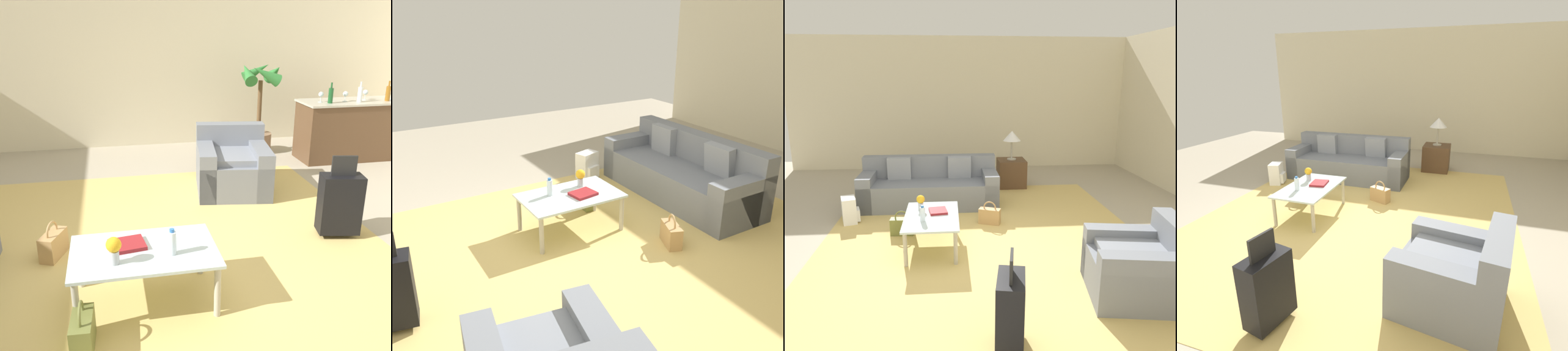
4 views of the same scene
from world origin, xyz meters
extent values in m
plane|color=#A89E89|center=(0.00, 0.00, 0.00)|extent=(12.00, 12.00, 0.00)
cube|color=beige|center=(-5.06, 0.00, 1.55)|extent=(0.12, 8.00, 3.10)
cube|color=tan|center=(-0.60, 0.20, 0.00)|extent=(5.20, 4.40, 0.01)
cube|color=slate|center=(-2.10, -0.60, 0.23)|extent=(0.86, 2.31, 0.45)
cube|color=slate|center=(-2.42, -0.60, 0.41)|extent=(0.22, 2.31, 0.83)
cube|color=slate|center=(-2.10, 0.44, 0.30)|extent=(0.86, 0.24, 0.60)
cube|color=slate|center=(-2.10, -1.64, 0.30)|extent=(0.86, 0.24, 0.60)
cube|color=gray|center=(-2.26, -0.08, 0.63)|extent=(0.17, 0.40, 0.41)
cube|color=gray|center=(-2.26, -1.12, 0.63)|extent=(0.13, 0.40, 0.40)
cube|color=slate|center=(0.90, 1.60, 0.22)|extent=(1.01, 1.05, 0.44)
cube|color=slate|center=(0.96, 1.96, 0.40)|extent=(0.90, 0.34, 0.80)
cube|color=slate|center=(1.23, 1.55, 0.30)|extent=(0.34, 0.94, 0.60)
cube|color=slate|center=(0.57, 1.65, 0.30)|extent=(0.34, 0.94, 0.60)
cube|color=gray|center=(0.89, 1.55, 0.48)|extent=(0.73, 0.75, 0.08)
cube|color=silver|center=(-0.40, -0.50, 0.43)|extent=(1.10, 0.69, 0.02)
cylinder|color=#ADA899|center=(-0.90, -0.21, 0.21)|extent=(0.05, 0.05, 0.42)
cylinder|color=#ADA899|center=(0.10, -0.21, 0.21)|extent=(0.05, 0.05, 0.42)
cylinder|color=#ADA899|center=(-0.90, -0.79, 0.21)|extent=(0.05, 0.05, 0.42)
cylinder|color=#ADA899|center=(0.10, -0.79, 0.21)|extent=(0.05, 0.05, 0.42)
cylinder|color=silver|center=(-0.20, -0.60, 0.54)|extent=(0.06, 0.06, 0.18)
cylinder|color=#2D6BBC|center=(-0.20, -0.60, 0.64)|extent=(0.04, 0.04, 0.02)
cube|color=maroon|center=(-0.52, -0.42, 0.46)|extent=(0.30, 0.26, 0.03)
cylinder|color=#B2B7BC|center=(-0.62, -0.65, 0.50)|extent=(0.07, 0.07, 0.10)
sphere|color=gold|center=(-0.62, -0.65, 0.60)|extent=(0.11, 0.11, 0.11)
cube|color=#513823|center=(-3.20, 1.00, 0.28)|extent=(0.55, 0.55, 0.56)
cylinder|color=#ADA899|center=(-3.20, 1.00, 0.57)|extent=(0.18, 0.18, 0.02)
cylinder|color=#ADA899|center=(-3.20, 1.00, 0.76)|extent=(0.04, 0.04, 0.36)
cone|color=white|center=(-3.20, 1.00, 1.04)|extent=(0.35, 0.35, 0.20)
cube|color=black|center=(1.60, 0.20, 0.35)|extent=(0.43, 0.29, 0.60)
cube|color=black|center=(1.60, 0.20, 0.75)|extent=(0.24, 0.07, 0.20)
cylinder|color=black|center=(1.46, 0.23, 0.03)|extent=(0.03, 0.05, 0.05)
cylinder|color=black|center=(1.74, 0.17, 0.03)|extent=(0.03, 0.05, 0.05)
cube|color=tan|center=(-1.17, 0.34, 0.12)|extent=(0.25, 0.35, 0.24)
torus|color=tan|center=(-1.17, 0.34, 0.26)|extent=(0.09, 0.19, 0.20)
cube|color=olive|center=(-0.86, -0.94, 0.12)|extent=(0.16, 0.33, 0.24)
torus|color=olive|center=(-0.86, -0.94, 0.26)|extent=(0.03, 0.20, 0.20)
cube|color=white|center=(-1.40, -1.80, 0.20)|extent=(0.35, 0.28, 0.40)
cube|color=white|center=(-1.44, -1.69, 0.12)|extent=(0.22, 0.12, 0.18)
camera|label=1|loc=(-0.60, -3.40, 2.08)|focal=40.00mm
camera|label=2|loc=(1.71, 3.39, 2.41)|focal=40.00mm
camera|label=3|loc=(4.25, -0.27, 2.16)|focal=35.00mm
camera|label=4|loc=(3.29, 1.64, 2.01)|focal=28.00mm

